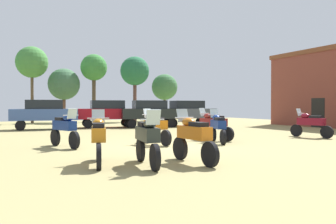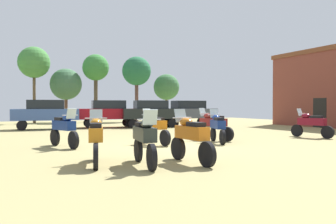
# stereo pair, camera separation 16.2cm
# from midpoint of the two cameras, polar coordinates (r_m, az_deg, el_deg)

# --- Properties ---
(ground_plane) EXTENTS (44.00, 52.00, 0.02)m
(ground_plane) POSITION_cam_midpoint_polar(r_m,az_deg,el_deg) (14.27, -0.84, -5.45)
(ground_plane) COLOR #978B56
(motorcycle_1) EXTENTS (0.86, 2.17, 1.50)m
(motorcycle_1) POSITION_cam_midpoint_polar(r_m,az_deg,el_deg) (13.87, -17.02, -2.58)
(motorcycle_1) COLOR black
(motorcycle_1) RESTS_ON ground
(motorcycle_2) EXTENTS (0.68, 2.17, 1.48)m
(motorcycle_2) POSITION_cam_midpoint_polar(r_m,az_deg,el_deg) (14.33, -2.49, -2.46)
(motorcycle_2) COLOR black
(motorcycle_2) RESTS_ON ground
(motorcycle_3) EXTENTS (0.87, 2.23, 1.50)m
(motorcycle_3) POSITION_cam_midpoint_polar(r_m,az_deg,el_deg) (16.20, 7.13, -2.03)
(motorcycle_3) COLOR black
(motorcycle_3) RESTS_ON ground
(motorcycle_4) EXTENTS (0.62, 2.17, 1.51)m
(motorcycle_4) POSITION_cam_midpoint_polar(r_m,az_deg,el_deg) (9.66, 3.75, -4.09)
(motorcycle_4) COLOR black
(motorcycle_4) RESTS_ON ground
(motorcycle_6) EXTENTS (0.65, 2.22, 1.51)m
(motorcycle_6) POSITION_cam_midpoint_polar(r_m,az_deg,el_deg) (9.18, -3.93, -4.34)
(motorcycle_6) COLOR black
(motorcycle_6) RESTS_ON ground
(motorcycle_10) EXTENTS (0.79, 2.19, 1.46)m
(motorcycle_10) POSITION_cam_midpoint_polar(r_m,az_deg,el_deg) (18.82, 22.24, -1.73)
(motorcycle_10) COLOR black
(motorcycle_10) RESTS_ON ground
(motorcycle_11) EXTENTS (0.76, 2.15, 1.50)m
(motorcycle_11) POSITION_cam_midpoint_polar(r_m,az_deg,el_deg) (9.59, -11.88, -4.17)
(motorcycle_11) COLOR black
(motorcycle_11) RESTS_ON ground
(motorcycle_12) EXTENTS (0.84, 2.07, 1.46)m
(motorcycle_12) POSITION_cam_midpoint_polar(r_m,az_deg,el_deg) (15.08, 7.92, -2.35)
(motorcycle_12) COLOR black
(motorcycle_12) RESTS_ON ground
(car_1) EXTENTS (4.53, 2.46, 2.00)m
(car_1) POSITION_cam_midpoint_polar(r_m,az_deg,el_deg) (25.93, -3.26, 0.07)
(car_1) COLOR black
(car_1) RESTS_ON ground
(car_2) EXTENTS (4.41, 2.08, 2.00)m
(car_2) POSITION_cam_midpoint_polar(r_m,az_deg,el_deg) (24.93, -19.99, -0.03)
(car_2) COLOR black
(car_2) RESTS_ON ground
(car_4) EXTENTS (4.43, 2.14, 2.00)m
(car_4) POSITION_cam_midpoint_polar(r_m,az_deg,el_deg) (27.18, 2.98, 0.11)
(car_4) COLOR black
(car_4) RESTS_ON ground
(car_5) EXTENTS (4.51, 2.38, 2.00)m
(car_5) POSITION_cam_midpoint_polar(r_m,az_deg,el_deg) (25.96, -10.16, 0.06)
(car_5) COLOR black
(car_5) RESTS_ON ground
(tree_1) EXTENTS (2.61, 2.61, 6.72)m
(tree_1) POSITION_cam_midpoint_polar(r_m,az_deg,el_deg) (35.26, -12.28, 7.03)
(tree_1) COLOR #4D3F2E
(tree_1) RESTS_ON ground
(tree_2) EXTENTS (2.81, 2.81, 5.05)m
(tree_2) POSITION_cam_midpoint_polar(r_m,az_deg,el_deg) (37.66, -0.70, 4.11)
(tree_2) COLOR brown
(tree_2) RESTS_ON ground
(tree_4) EXTENTS (3.07, 3.07, 5.25)m
(tree_4) POSITION_cam_midpoint_polar(r_m,az_deg,el_deg) (35.35, -16.93, 4.38)
(tree_4) COLOR brown
(tree_4) RESTS_ON ground
(tree_7) EXTENTS (2.88, 2.88, 7.05)m
(tree_7) POSITION_cam_midpoint_polar(r_m,az_deg,el_deg) (34.38, -21.68, 7.58)
(tree_7) COLOR brown
(tree_7) RESTS_ON ground
(tree_8) EXTENTS (2.97, 2.97, 6.67)m
(tree_8) POSITION_cam_midpoint_polar(r_m,az_deg,el_deg) (35.88, -5.63, 6.65)
(tree_8) COLOR brown
(tree_8) RESTS_ON ground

